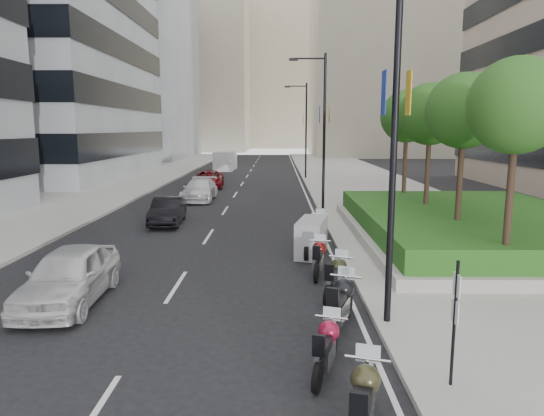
{
  "coord_description": "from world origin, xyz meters",
  "views": [
    {
      "loc": [
        1.61,
        -10.3,
        4.8
      ],
      "look_at": [
        1.42,
        6.74,
        2.0
      ],
      "focal_mm": 32.0,
      "sensor_mm": 36.0,
      "label": 1
    }
  ],
  "objects_px": {
    "motorcycle_5": "(311,238)",
    "car_c": "(200,190)",
    "motorcycle_4": "(318,258)",
    "delivery_van": "(225,161)",
    "lamp_post_2": "(304,126)",
    "motorcycle_2": "(341,304)",
    "motorcycle_3": "(336,278)",
    "car_d": "(209,179)",
    "motorcycle_0": "(364,403)",
    "lamp_post_0": "(388,117)",
    "car_b": "(168,211)",
    "lamp_post_1": "(322,124)",
    "motorcycle_6": "(317,228)",
    "parking_sign": "(455,317)",
    "car_a": "(69,275)",
    "motorcycle_1": "(326,347)"
  },
  "relations": [
    {
      "from": "motorcycle_5",
      "to": "car_c",
      "type": "bearing_deg",
      "value": 37.5
    },
    {
      "from": "motorcycle_4",
      "to": "delivery_van",
      "type": "distance_m",
      "value": 41.63
    },
    {
      "from": "lamp_post_2",
      "to": "motorcycle_2",
      "type": "distance_m",
      "value": 35.45
    },
    {
      "from": "motorcycle_3",
      "to": "car_d",
      "type": "bearing_deg",
      "value": 37.66
    },
    {
      "from": "car_d",
      "to": "motorcycle_0",
      "type": "bearing_deg",
      "value": -81.95
    },
    {
      "from": "lamp_post_0",
      "to": "motorcycle_3",
      "type": "height_order",
      "value": "lamp_post_0"
    },
    {
      "from": "car_b",
      "to": "lamp_post_1",
      "type": "bearing_deg",
      "value": 23.49
    },
    {
      "from": "motorcycle_0",
      "to": "delivery_van",
      "type": "xyz_separation_m",
      "value": [
        -7.46,
        49.56,
        0.42
      ]
    },
    {
      "from": "lamp_post_0",
      "to": "car_b",
      "type": "xyz_separation_m",
      "value": [
        -8.11,
        12.85,
        -4.39
      ]
    },
    {
      "from": "motorcycle_5",
      "to": "motorcycle_6",
      "type": "distance_m",
      "value": 2.34
    },
    {
      "from": "motorcycle_3",
      "to": "delivery_van",
      "type": "relative_size",
      "value": 0.39
    },
    {
      "from": "parking_sign",
      "to": "motorcycle_5",
      "type": "height_order",
      "value": "parking_sign"
    },
    {
      "from": "car_a",
      "to": "car_c",
      "type": "distance_m",
      "value": 19.54
    },
    {
      "from": "lamp_post_1",
      "to": "motorcycle_4",
      "type": "height_order",
      "value": "lamp_post_1"
    },
    {
      "from": "motorcycle_6",
      "to": "motorcycle_3",
      "type": "bearing_deg",
      "value": -161.36
    },
    {
      "from": "parking_sign",
      "to": "car_b",
      "type": "xyz_separation_m",
      "value": [
        -8.76,
        15.85,
        -0.78
      ]
    },
    {
      "from": "car_d",
      "to": "car_a",
      "type": "bearing_deg",
      "value": -94.29
    },
    {
      "from": "car_b",
      "to": "car_a",
      "type": "bearing_deg",
      "value": -94.6
    },
    {
      "from": "lamp_post_1",
      "to": "motorcycle_6",
      "type": "height_order",
      "value": "lamp_post_1"
    },
    {
      "from": "motorcycle_2",
      "to": "car_a",
      "type": "relative_size",
      "value": 0.5
    },
    {
      "from": "motorcycle_6",
      "to": "car_b",
      "type": "xyz_separation_m",
      "value": [
        -7.27,
        3.8,
        0.06
      ]
    },
    {
      "from": "motorcycle_2",
      "to": "car_b",
      "type": "height_order",
      "value": "car_b"
    },
    {
      "from": "motorcycle_0",
      "to": "car_b",
      "type": "relative_size",
      "value": 0.53
    },
    {
      "from": "motorcycle_2",
      "to": "motorcycle_6",
      "type": "relative_size",
      "value": 1.04
    },
    {
      "from": "parking_sign",
      "to": "car_c",
      "type": "xyz_separation_m",
      "value": [
        -8.46,
        24.09,
        -0.73
      ]
    },
    {
      "from": "motorcycle_1",
      "to": "delivery_van",
      "type": "distance_m",
      "value": 48.02
    },
    {
      "from": "lamp_post_2",
      "to": "car_b",
      "type": "relative_size",
      "value": 2.21
    },
    {
      "from": "motorcycle_3",
      "to": "motorcycle_4",
      "type": "height_order",
      "value": "motorcycle_3"
    },
    {
      "from": "lamp_post_2",
      "to": "motorcycle_5",
      "type": "xyz_separation_m",
      "value": [
        -1.23,
        -28.25,
        -4.37
      ]
    },
    {
      "from": "motorcycle_0",
      "to": "car_b",
      "type": "distance_m",
      "value": 18.55
    },
    {
      "from": "motorcycle_5",
      "to": "motorcycle_3",
      "type": "bearing_deg",
      "value": -162.36
    },
    {
      "from": "motorcycle_6",
      "to": "car_a",
      "type": "distance_m",
      "value": 10.57
    },
    {
      "from": "lamp_post_1",
      "to": "lamp_post_2",
      "type": "height_order",
      "value": "same"
    },
    {
      "from": "car_d",
      "to": "delivery_van",
      "type": "bearing_deg",
      "value": 87.47
    },
    {
      "from": "lamp_post_2",
      "to": "car_a",
      "type": "relative_size",
      "value": 1.96
    },
    {
      "from": "motorcycle_3",
      "to": "car_a",
      "type": "relative_size",
      "value": 0.45
    },
    {
      "from": "motorcycle_6",
      "to": "motorcycle_0",
      "type": "bearing_deg",
      "value": -162.83
    },
    {
      "from": "motorcycle_2",
      "to": "car_a",
      "type": "xyz_separation_m",
      "value": [
        -7.29,
        1.73,
        0.15
      ]
    },
    {
      "from": "motorcycle_5",
      "to": "car_b",
      "type": "height_order",
      "value": "motorcycle_5"
    },
    {
      "from": "motorcycle_2",
      "to": "delivery_van",
      "type": "height_order",
      "value": "delivery_van"
    },
    {
      "from": "motorcycle_4",
      "to": "car_a",
      "type": "distance_m",
      "value": 7.61
    },
    {
      "from": "motorcycle_0",
      "to": "car_d",
      "type": "bearing_deg",
      "value": 27.79
    },
    {
      "from": "lamp_post_0",
      "to": "motorcycle_5",
      "type": "distance_m",
      "value": 8.13
    },
    {
      "from": "lamp_post_2",
      "to": "car_c",
      "type": "bearing_deg",
      "value": -119.3
    },
    {
      "from": "car_c",
      "to": "car_d",
      "type": "distance_m",
      "value": 7.17
    },
    {
      "from": "lamp_post_0",
      "to": "motorcycle_3",
      "type": "distance_m",
      "value": 5.0
    },
    {
      "from": "motorcycle_1",
      "to": "motorcycle_5",
      "type": "distance_m",
      "value": 9.06
    },
    {
      "from": "motorcycle_0",
      "to": "motorcycle_3",
      "type": "bearing_deg",
      "value": 12.56
    },
    {
      "from": "lamp_post_0",
      "to": "motorcycle_1",
      "type": "height_order",
      "value": "lamp_post_0"
    },
    {
      "from": "car_a",
      "to": "car_b",
      "type": "distance_m",
      "value": 11.29
    }
  ]
}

